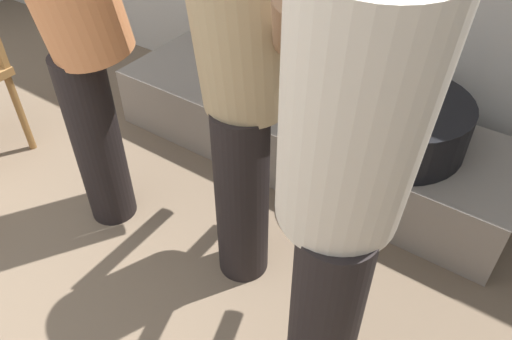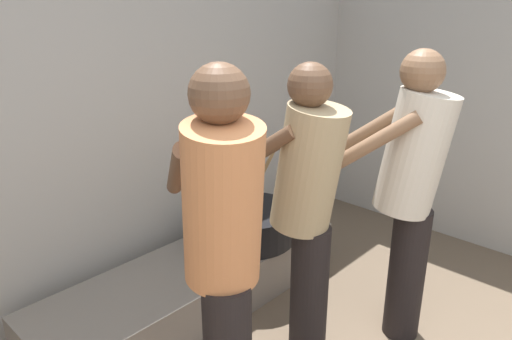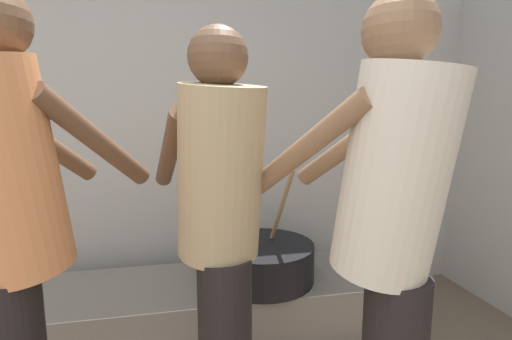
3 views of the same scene
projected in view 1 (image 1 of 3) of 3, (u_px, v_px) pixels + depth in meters
name	position (u px, v px, depth m)	size (l,w,h in m)	color
hearth_ledge	(306.00, 132.00, 2.49)	(2.03, 0.60, 0.32)	slate
cooking_pot_main	(399.00, 121.00, 2.10)	(0.59, 0.59, 0.67)	black
cook_in_orange_shirt	(74.00, 14.00, 1.69)	(0.63, 0.74, 1.64)	black
cook_in_cream_shirt	(345.00, 175.00, 1.08)	(0.62, 0.74, 1.61)	black
cook_in_tan_shirt	(243.00, 68.00, 1.50)	(0.44, 0.70, 1.57)	black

